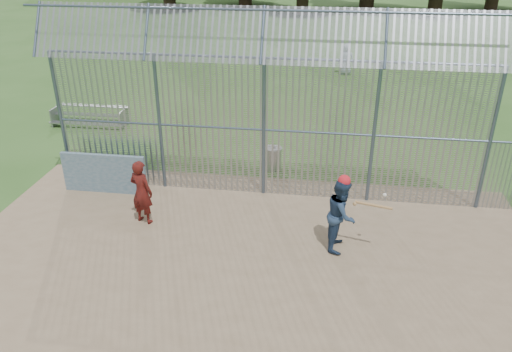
% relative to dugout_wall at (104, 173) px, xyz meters
% --- Properties ---
extents(ground, '(120.00, 120.00, 0.00)m').
position_rel_dugout_wall_xyz_m(ground, '(4.60, -2.90, -0.62)').
color(ground, '#2D511E').
rests_on(ground, ground).
extents(dirt_infield, '(14.00, 10.00, 0.02)m').
position_rel_dugout_wall_xyz_m(dirt_infield, '(4.60, -3.40, -0.61)').
color(dirt_infield, '#756047').
rests_on(dirt_infield, ground).
extents(dugout_wall, '(2.50, 0.12, 1.20)m').
position_rel_dugout_wall_xyz_m(dugout_wall, '(0.00, 0.00, 0.00)').
color(dugout_wall, '#38566B').
rests_on(dugout_wall, dirt_infield).
extents(batter, '(0.79, 0.96, 1.82)m').
position_rel_dugout_wall_xyz_m(batter, '(6.79, -1.91, 0.31)').
color(batter, navy).
rests_on(batter, dirt_infield).
extents(onlooker, '(0.74, 0.60, 1.76)m').
position_rel_dugout_wall_xyz_m(onlooker, '(1.68, -1.44, 0.28)').
color(onlooker, maroon).
rests_on(onlooker, dirt_infield).
extents(bg_kid_standing, '(0.81, 0.53, 1.66)m').
position_rel_dugout_wall_xyz_m(bg_kid_standing, '(7.21, 14.66, 0.21)').
color(bg_kid_standing, slate).
rests_on(bg_kid_standing, ground).
extents(batting_gear, '(1.27, 0.43, 0.69)m').
position_rel_dugout_wall_xyz_m(batting_gear, '(6.91, -1.93, 1.12)').
color(batting_gear, red).
rests_on(batting_gear, ground).
extents(trash_can, '(0.56, 0.56, 0.82)m').
position_rel_dugout_wall_xyz_m(trash_can, '(4.70, 2.32, -0.24)').
color(trash_can, gray).
rests_on(trash_can, ground).
extents(bleacher, '(3.00, 0.95, 0.72)m').
position_rel_dugout_wall_xyz_m(bleacher, '(-2.93, 5.28, -0.21)').
color(bleacher, gray).
rests_on(bleacher, ground).
extents(backstop_fence, '(20.09, 0.81, 5.30)m').
position_rel_dugout_wall_xyz_m(backstop_fence, '(6.41, 0.53, 1.74)').
color(backstop_fence, '#47566B').
rests_on(backstop_fence, ground).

